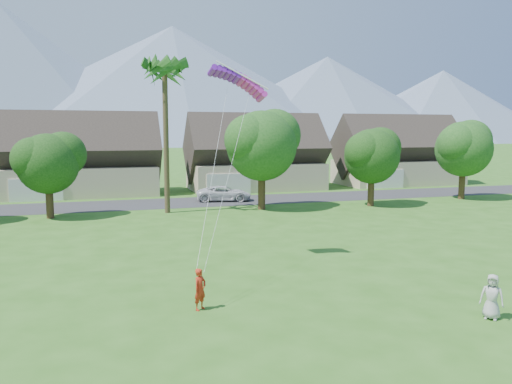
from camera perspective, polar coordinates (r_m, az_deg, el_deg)
name	(u,v)px	position (r m, az deg, el deg)	size (l,w,h in m)	color
ground	(355,359)	(15.77, 11.23, -18.20)	(500.00, 500.00, 0.00)	#2D6019
street	(182,203)	(47.51, -8.48, -1.21)	(90.00, 7.00, 0.01)	#2D2D30
kite_flyer	(200,289)	(19.14, -6.41, -10.98)	(0.58, 0.38, 1.58)	red
watcher	(492,297)	(19.99, 25.36, -10.76)	(0.80, 0.52, 1.63)	#B1B0AC
parked_car	(224,193)	(48.17, -3.68, -0.16)	(2.43, 5.26, 1.46)	silver
mountain_ridge	(136,89)	(274.00, -13.57, 11.42)	(540.00, 240.00, 70.00)	slate
houses_row	(174,161)	(56.11, -9.41, 3.54)	(72.75, 8.19, 8.86)	beige
tree_row	(178,154)	(40.89, -8.92, 4.36)	(62.27, 6.67, 8.45)	#47301C
fan_palm	(164,67)	(41.64, -10.42, 13.90)	(3.00, 3.00, 13.80)	#4C3D26
parafoil_kite	(239,79)	(25.29, -1.93, 12.74)	(3.07, 1.13, 0.50)	purple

